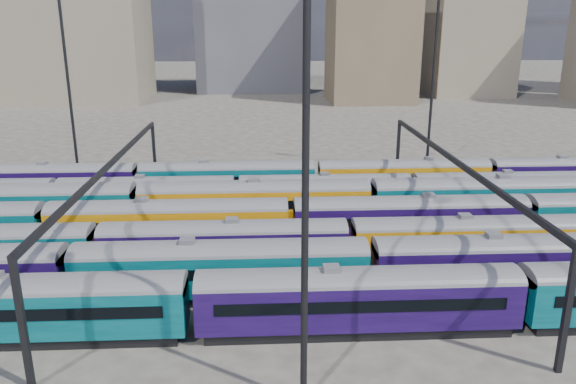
{
  "coord_description": "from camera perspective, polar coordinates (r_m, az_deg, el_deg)",
  "views": [
    {
      "loc": [
        -7.11,
        -47.37,
        19.51
      ],
      "look_at": [
        -4.36,
        6.86,
        3.0
      ],
      "focal_mm": 35.0,
      "sensor_mm": 36.0,
      "label": 1
    }
  ],
  "objects": [
    {
      "name": "gantry_2",
      "position": [
        51.94,
        16.44,
        2.03
      ],
      "size": [
        0.35,
        40.35,
        8.03
      ],
      "color": "black",
      "rests_on": "ground"
    },
    {
      "name": "ground",
      "position": [
        51.72,
        5.24,
        -5.32
      ],
      "size": [
        500.0,
        500.0,
        0.0
      ],
      "primitive_type": "plane",
      "color": "#3F3B35",
      "rests_on": "ground"
    },
    {
      "name": "rake_1",
      "position": [
        41.69,
        8.35,
        -6.91
      ],
      "size": [
        129.47,
        3.16,
        5.32
      ],
      "color": "black",
      "rests_on": "ground"
    },
    {
      "name": "mast_1",
      "position": [
        73.25,
        -21.55,
        11.43
      ],
      "size": [
        1.4,
        0.5,
        25.6
      ],
      "color": "black",
      "rests_on": "ground"
    },
    {
      "name": "rake_6",
      "position": [
        64.93,
        2.88,
        1.82
      ],
      "size": [
        121.87,
        2.97,
        5.0
      ],
      "color": "black",
      "rests_on": "ground"
    },
    {
      "name": "rake_4",
      "position": [
        55.98,
        8.39,
        -0.48
      ],
      "size": [
        136.56,
        3.33,
        5.62
      ],
      "color": "black",
      "rests_on": "ground"
    },
    {
      "name": "gantry_1",
      "position": [
        50.71,
        -17.54,
        1.58
      ],
      "size": [
        0.35,
        40.35,
        8.03
      ],
      "color": "black",
      "rests_on": "ground"
    },
    {
      "name": "mast_3",
      "position": [
        74.92,
        14.6,
        12.14
      ],
      "size": [
        1.4,
        0.5,
        25.6
      ],
      "color": "black",
      "rests_on": "ground"
    },
    {
      "name": "mast_2",
      "position": [
        26.05,
        1.82,
        4.63
      ],
      "size": [
        1.4,
        0.5,
        25.6
      ],
      "color": "black",
      "rests_on": "ground"
    },
    {
      "name": "rake_3",
      "position": [
        50.3,
        0.28,
        -2.51
      ],
      "size": [
        129.02,
        3.15,
        5.3
      ],
      "color": "black",
      "rests_on": "ground"
    },
    {
      "name": "rake_2",
      "position": [
        45.71,
        -6.49,
        -4.89
      ],
      "size": [
        101.25,
        2.97,
        4.99
      ],
      "color": "black",
      "rests_on": "ground"
    },
    {
      "name": "rake_5",
      "position": [
        61.05,
        -14.13,
        0.13
      ],
      "size": [
        131.61,
        2.75,
        4.62
      ],
      "color": "black",
      "rests_on": "ground"
    }
  ]
}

